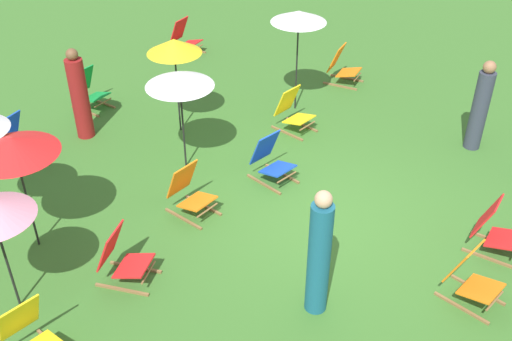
{
  "coord_description": "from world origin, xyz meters",
  "views": [
    {
      "loc": [
        -6.72,
        -2.68,
        5.77
      ],
      "look_at": [
        0.0,
        1.2,
        0.5
      ],
      "focal_mm": 42.32,
      "sensor_mm": 36.0,
      "label": 1
    }
  ],
  "objects_px": {
    "deckchair_12": "(342,67)",
    "deckchair_0": "(29,336)",
    "person_0": "(80,96)",
    "deckchair_15": "(89,91)",
    "umbrella_1": "(174,46)",
    "deckchair_5": "(495,230)",
    "umbrella_5": "(179,79)",
    "deckchair_2": "(293,112)",
    "umbrella_0": "(299,17)",
    "person_1": "(319,256)",
    "deckchair_11": "(271,160)",
    "deckchair_7": "(471,277)",
    "deckchair_13": "(190,192)",
    "umbrella_2": "(13,146)",
    "deckchair_4": "(17,140)",
    "deckchair_10": "(185,38)",
    "deckchair_6": "(122,258)",
    "person_2": "(480,108)"
  },
  "relations": [
    {
      "from": "deckchair_0",
      "to": "deckchair_6",
      "type": "xyz_separation_m",
      "value": [
        1.53,
        -0.06,
        0.0
      ]
    },
    {
      "from": "deckchair_4",
      "to": "deckchair_7",
      "type": "xyz_separation_m",
      "value": [
        0.53,
        -7.6,
        0.0
      ]
    },
    {
      "from": "umbrella_0",
      "to": "umbrella_5",
      "type": "height_order",
      "value": "umbrella_0"
    },
    {
      "from": "deckchair_6",
      "to": "deckchair_13",
      "type": "bearing_deg",
      "value": -12.58
    },
    {
      "from": "deckchair_2",
      "to": "person_1",
      "type": "relative_size",
      "value": 0.46
    },
    {
      "from": "umbrella_5",
      "to": "deckchair_4",
      "type": "bearing_deg",
      "value": 114.89
    },
    {
      "from": "deckchair_5",
      "to": "umbrella_1",
      "type": "height_order",
      "value": "umbrella_1"
    },
    {
      "from": "deckchair_11",
      "to": "deckchair_10",
      "type": "bearing_deg",
      "value": 65.36
    },
    {
      "from": "deckchair_13",
      "to": "umbrella_2",
      "type": "bearing_deg",
      "value": 148.91
    },
    {
      "from": "deckchair_2",
      "to": "umbrella_5",
      "type": "bearing_deg",
      "value": 166.35
    },
    {
      "from": "deckchair_4",
      "to": "deckchair_5",
      "type": "height_order",
      "value": "same"
    },
    {
      "from": "deckchair_11",
      "to": "person_0",
      "type": "height_order",
      "value": "person_0"
    },
    {
      "from": "deckchair_2",
      "to": "deckchair_10",
      "type": "relative_size",
      "value": 1.01
    },
    {
      "from": "deckchair_5",
      "to": "umbrella_5",
      "type": "height_order",
      "value": "umbrella_5"
    },
    {
      "from": "deckchair_2",
      "to": "deckchair_4",
      "type": "distance_m",
      "value": 4.92
    },
    {
      "from": "deckchair_12",
      "to": "umbrella_1",
      "type": "xyz_separation_m",
      "value": [
        -3.4,
        1.81,
        1.31
      ]
    },
    {
      "from": "deckchair_11",
      "to": "person_1",
      "type": "relative_size",
      "value": 0.47
    },
    {
      "from": "deckchair_5",
      "to": "person_1",
      "type": "relative_size",
      "value": 0.46
    },
    {
      "from": "person_1",
      "to": "person_0",
      "type": "bearing_deg",
      "value": 153.85
    },
    {
      "from": "umbrella_1",
      "to": "person_2",
      "type": "bearing_deg",
      "value": -66.43
    },
    {
      "from": "deckchair_15",
      "to": "deckchair_2",
      "type": "bearing_deg",
      "value": -68.59
    },
    {
      "from": "deckchair_7",
      "to": "deckchair_10",
      "type": "height_order",
      "value": "same"
    },
    {
      "from": "deckchair_10",
      "to": "person_0",
      "type": "relative_size",
      "value": 0.48
    },
    {
      "from": "umbrella_1",
      "to": "deckchair_12",
      "type": "bearing_deg",
      "value": -28.07
    },
    {
      "from": "deckchair_4",
      "to": "deckchair_13",
      "type": "relative_size",
      "value": 1.0
    },
    {
      "from": "deckchair_0",
      "to": "deckchair_4",
      "type": "distance_m",
      "value": 4.56
    },
    {
      "from": "deckchair_15",
      "to": "umbrella_1",
      "type": "distance_m",
      "value": 2.47
    },
    {
      "from": "deckchair_0",
      "to": "person_0",
      "type": "height_order",
      "value": "person_0"
    },
    {
      "from": "person_0",
      "to": "deckchair_11",
      "type": "bearing_deg",
      "value": -170.7
    },
    {
      "from": "deckchair_12",
      "to": "umbrella_0",
      "type": "relative_size",
      "value": 0.41
    },
    {
      "from": "deckchair_7",
      "to": "umbrella_5",
      "type": "relative_size",
      "value": 0.48
    },
    {
      "from": "deckchair_2",
      "to": "deckchair_7",
      "type": "distance_m",
      "value": 4.81
    },
    {
      "from": "deckchair_0",
      "to": "person_1",
      "type": "height_order",
      "value": "person_1"
    },
    {
      "from": "deckchair_5",
      "to": "deckchair_7",
      "type": "bearing_deg",
      "value": 179.81
    },
    {
      "from": "person_1",
      "to": "deckchair_12",
      "type": "bearing_deg",
      "value": 101.82
    },
    {
      "from": "deckchair_2",
      "to": "deckchair_13",
      "type": "relative_size",
      "value": 1.01
    },
    {
      "from": "person_0",
      "to": "deckchair_0",
      "type": "bearing_deg",
      "value": 128.36
    },
    {
      "from": "deckchair_13",
      "to": "umbrella_5",
      "type": "distance_m",
      "value": 1.81
    },
    {
      "from": "deckchair_11",
      "to": "umbrella_0",
      "type": "bearing_deg",
      "value": 32.87
    },
    {
      "from": "deckchair_10",
      "to": "deckchair_11",
      "type": "distance_m",
      "value": 5.6
    },
    {
      "from": "deckchair_4",
      "to": "deckchair_15",
      "type": "distance_m",
      "value": 2.05
    },
    {
      "from": "umbrella_0",
      "to": "umbrella_2",
      "type": "distance_m",
      "value": 5.69
    },
    {
      "from": "deckchair_5",
      "to": "deckchair_15",
      "type": "height_order",
      "value": "same"
    },
    {
      "from": "deckchair_12",
      "to": "deckchair_0",
      "type": "bearing_deg",
      "value": 175.14
    },
    {
      "from": "deckchair_5",
      "to": "umbrella_5",
      "type": "bearing_deg",
      "value": 97.24
    },
    {
      "from": "umbrella_5",
      "to": "deckchair_12",
      "type": "bearing_deg",
      "value": -12.97
    },
    {
      "from": "deckchair_4",
      "to": "deckchair_2",
      "type": "bearing_deg",
      "value": -52.3
    },
    {
      "from": "deckchair_11",
      "to": "deckchair_12",
      "type": "distance_m",
      "value": 3.98
    },
    {
      "from": "umbrella_0",
      "to": "umbrella_1",
      "type": "xyz_separation_m",
      "value": [
        -1.85,
        1.48,
        -0.22
      ]
    },
    {
      "from": "deckchair_11",
      "to": "umbrella_1",
      "type": "relative_size",
      "value": 0.47
    }
  ]
}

